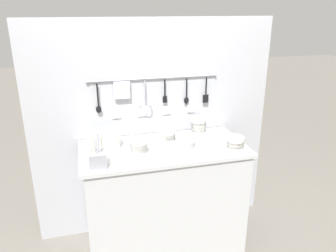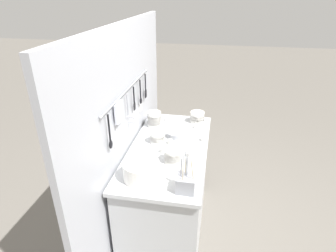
% 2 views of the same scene
% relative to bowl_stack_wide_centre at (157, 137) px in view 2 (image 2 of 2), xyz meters
% --- Properties ---
extents(ground_plane, '(20.00, 20.00, 0.00)m').
position_rel_bowl_stack_wide_centre_xyz_m(ground_plane, '(-0.06, -0.11, -0.97)').
color(ground_plane, '#666059').
extents(counter, '(1.31, 0.63, 0.93)m').
position_rel_bowl_stack_wide_centre_xyz_m(counter, '(-0.06, -0.11, -0.51)').
color(counter, '#B7BABC').
rests_on(counter, ground).
extents(back_wall, '(2.11, 0.11, 1.90)m').
position_rel_bowl_stack_wide_centre_xyz_m(back_wall, '(-0.06, 0.24, -0.02)').
color(back_wall, '#A8AAB2').
rests_on(back_wall, ground).
extents(bowl_stack_wide_centre, '(0.12, 0.12, 0.10)m').
position_rel_bowl_stack_wide_centre_xyz_m(bowl_stack_wide_centre, '(0.00, 0.00, 0.00)').
color(bowl_stack_wide_centre, silver).
rests_on(bowl_stack_wide_centre, counter).
extents(bowl_stack_nested_right, '(0.13, 0.13, 0.11)m').
position_rel_bowl_stack_wide_centre_xyz_m(bowl_stack_nested_right, '(0.46, -0.30, 0.01)').
color(bowl_stack_nested_right, silver).
rests_on(bowl_stack_nested_right, counter).
extents(bowl_stack_short_front, '(0.13, 0.13, 0.15)m').
position_rel_bowl_stack_wide_centre_xyz_m(bowl_stack_short_front, '(0.30, 0.09, 0.03)').
color(bowl_stack_short_front, silver).
rests_on(bowl_stack_short_front, counter).
extents(bowl_stack_tall_left, '(0.13, 0.13, 0.11)m').
position_rel_bowl_stack_wide_centre_xyz_m(bowl_stack_tall_left, '(-0.27, -0.18, 0.01)').
color(bowl_stack_tall_left, silver).
rests_on(bowl_stack_tall_left, counter).
extents(plate_stack, '(0.25, 0.25, 0.13)m').
position_rel_bowl_stack_wide_centre_xyz_m(plate_stack, '(-0.51, -0.00, 0.02)').
color(plate_stack, silver).
rests_on(plate_stack, counter).
extents(steel_mixing_bowl, '(0.13, 0.13, 0.04)m').
position_rel_bowl_stack_wide_centre_xyz_m(steel_mixing_bowl, '(0.12, -0.13, -0.03)').
color(steel_mixing_bowl, '#93969E').
rests_on(steel_mixing_bowl, counter).
extents(cutlery_caddy, '(0.12, 0.12, 0.27)m').
position_rel_bowl_stack_wide_centre_xyz_m(cutlery_caddy, '(-0.59, -0.32, 0.01)').
color(cutlery_caddy, '#93969E').
rests_on(cutlery_caddy, counter).
extents(cup_mid_row, '(0.04, 0.04, 0.04)m').
position_rel_bowl_stack_wide_centre_xyz_m(cup_mid_row, '(-0.17, -0.29, -0.03)').
color(cup_mid_row, silver).
rests_on(cup_mid_row, counter).
extents(cup_by_caddy, '(0.04, 0.04, 0.04)m').
position_rel_bowl_stack_wide_centre_xyz_m(cup_by_caddy, '(0.44, -0.01, -0.03)').
color(cup_by_caddy, silver).
rests_on(cup_by_caddy, counter).
extents(cup_back_right, '(0.04, 0.04, 0.04)m').
position_rel_bowl_stack_wide_centre_xyz_m(cup_back_right, '(0.09, -0.39, -0.03)').
color(cup_back_right, silver).
rests_on(cup_back_right, counter).
extents(cup_edge_far, '(0.04, 0.04, 0.04)m').
position_rel_bowl_stack_wide_centre_xyz_m(cup_edge_far, '(-0.15, -0.08, -0.03)').
color(cup_edge_far, silver).
rests_on(cup_edge_far, counter).
extents(cup_beside_plates, '(0.04, 0.04, 0.04)m').
position_rel_bowl_stack_wide_centre_xyz_m(cup_beside_plates, '(-0.34, -0.01, -0.03)').
color(cup_beside_plates, silver).
rests_on(cup_beside_plates, counter).
extents(cup_edge_near, '(0.04, 0.04, 0.04)m').
position_rel_bowl_stack_wide_centre_xyz_m(cup_edge_near, '(-0.01, -0.11, -0.03)').
color(cup_edge_near, silver).
rests_on(cup_edge_near, counter).
extents(cup_centre, '(0.04, 0.04, 0.04)m').
position_rel_bowl_stack_wide_centre_xyz_m(cup_centre, '(-0.28, 0.10, -0.03)').
color(cup_centre, silver).
rests_on(cup_centre, counter).
extents(cup_back_left, '(0.04, 0.04, 0.04)m').
position_rel_bowl_stack_wide_centre_xyz_m(cup_back_left, '(0.33, -0.30, -0.03)').
color(cup_back_left, silver).
rests_on(cup_back_left, counter).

